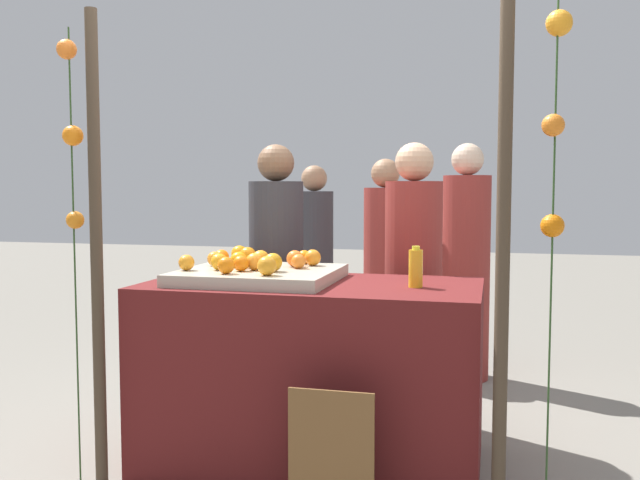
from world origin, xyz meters
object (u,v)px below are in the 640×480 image
(orange_1, at_px, (304,257))
(chalkboard_sign, at_px, (331,460))
(vendor_right, at_px, (413,295))
(orange_0, at_px, (261,259))
(vendor_left, at_px, (276,290))
(juice_bottle, at_px, (416,268))
(stall_counter, at_px, (313,374))

(orange_1, distance_m, chalkboard_sign, 1.20)
(vendor_right, bearing_deg, orange_0, -137.19)
(chalkboard_sign, xyz_separation_m, vendor_left, (-0.65, 1.29, 0.49))
(chalkboard_sign, xyz_separation_m, vendor_right, (0.17, 1.31, 0.48))
(orange_0, xyz_separation_m, chalkboard_sign, (0.53, -0.66, -0.74))
(orange_1, distance_m, vendor_left, 0.56)
(juice_bottle, distance_m, chalkboard_sign, 0.96)
(stall_counter, relative_size, vendor_left, 1.00)
(chalkboard_sign, bearing_deg, vendor_right, 82.47)
(orange_0, height_order, vendor_left, vendor_left)
(orange_1, relative_size, vendor_left, 0.05)
(chalkboard_sign, relative_size, vendor_left, 0.35)
(orange_1, xyz_separation_m, vendor_right, (0.53, 0.43, -0.25))
(stall_counter, height_order, chalkboard_sign, stall_counter)
(chalkboard_sign, bearing_deg, stall_counter, 111.62)
(orange_1, height_order, juice_bottle, juice_bottle)
(stall_counter, height_order, vendor_right, vendor_right)
(orange_0, bearing_deg, juice_bottle, -6.55)
(orange_0, bearing_deg, stall_counter, -11.13)
(orange_1, relative_size, chalkboard_sign, 0.13)
(vendor_left, bearing_deg, chalkboard_sign, -63.29)
(orange_1, bearing_deg, vendor_right, 38.83)
(vendor_left, bearing_deg, orange_0, -79.12)
(stall_counter, xyz_separation_m, juice_bottle, (0.51, -0.03, 0.55))
(juice_bottle, bearing_deg, vendor_right, 97.34)
(orange_0, distance_m, vendor_right, 0.99)
(stall_counter, distance_m, orange_1, 0.63)
(orange_0, bearing_deg, vendor_left, 100.88)
(stall_counter, distance_m, orange_0, 0.63)
(orange_0, xyz_separation_m, juice_bottle, (0.80, -0.09, -0.01))
(vendor_left, bearing_deg, juice_bottle, -38.06)
(chalkboard_sign, distance_m, vendor_right, 1.41)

